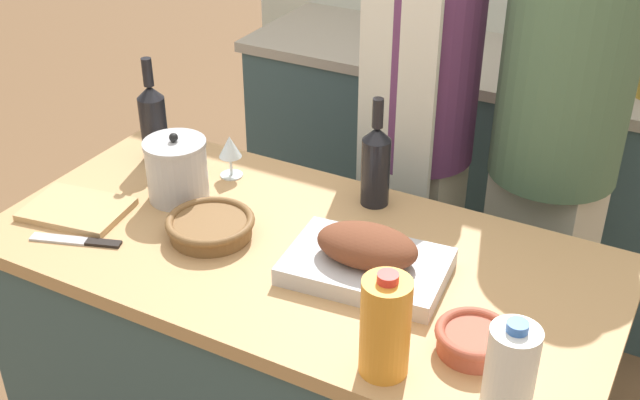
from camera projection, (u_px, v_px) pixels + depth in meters
The scene contains 18 objects.
kitchen_island at pixel (300, 383), 2.19m from camera, with size 1.54×0.75×0.89m.
back_counter at pixel (471, 165), 3.24m from camera, with size 1.84×0.60×0.92m.
roasting_pan at pixel (367, 258), 1.85m from camera, with size 0.39×0.28×0.13m.
wicker_basket at pixel (210, 226), 2.00m from camera, with size 0.22×0.22×0.05m.
cutting_board at pixel (77, 209), 2.11m from camera, with size 0.29×0.22×0.02m.
stock_pot at pixel (177, 170), 2.13m from camera, with size 0.17×0.17×0.19m.
mixing_bowl at pixel (474, 339), 1.63m from camera, with size 0.16×0.16×0.06m.
juice_jug at pixel (385, 326), 1.54m from camera, with size 0.10×0.10×0.23m.
milk_jug at pixel (510, 372), 1.45m from camera, with size 0.09×0.09×0.21m.
wine_bottle_green at pixel (376, 163), 2.09m from camera, with size 0.08×0.08×0.30m.
wine_bottle_dark at pixel (153, 120), 2.31m from camera, with size 0.08×0.08×0.31m.
wine_glass_left at pixel (230, 148), 2.24m from camera, with size 0.06×0.06×0.12m.
wine_glass_right at pixel (193, 146), 2.24m from camera, with size 0.06×0.06×0.13m.
knife_chef at pixel (79, 241), 1.99m from camera, with size 0.23×0.10×0.01m.
stand_mixer at pixel (598, 38), 2.81m from camera, with size 0.18×0.14×0.31m.
condiment_bottle_tall at pixel (389, 7), 3.24m from camera, with size 0.06×0.06×0.20m.
person_cook_aproned at pixel (421, 118), 2.47m from camera, with size 0.33×0.35×1.70m.
person_cook_guest at pixel (557, 134), 2.30m from camera, with size 0.37×0.37×1.78m.
Camera 1 is at (0.82, -1.40, 2.00)m, focal length 45.00 mm.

